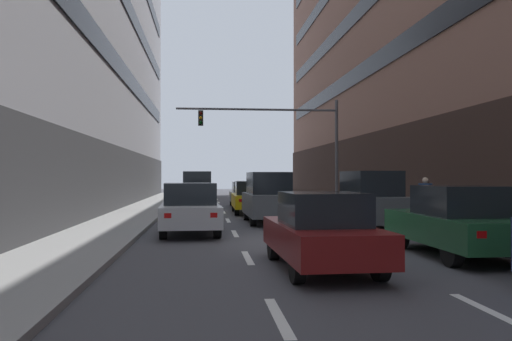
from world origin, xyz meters
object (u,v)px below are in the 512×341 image
car_driving_6 (197,189)px  car_parked_2 (371,200)px  car_driving_0 (190,209)px  car_driving_2 (321,232)px  car_driving_1 (245,194)px  car_parked_1 (457,222)px  traffic_signal_0 (287,133)px  car_driving_5 (268,198)px  taxi_driving_4 (200,189)px  taxi_driving_3 (251,197)px  pedestrian_0 (425,196)px

car_driving_6 → car_parked_2: (6.50, -13.47, -0.05)m
car_driving_0 → car_driving_2: (2.89, -6.75, -0.05)m
car_driving_1 → car_parked_1: (3.52, -20.03, 0.06)m
car_driving_0 → traffic_signal_0: traffic_signal_0 is taller
car_parked_1 → car_parked_2: 6.33m
car_driving_5 → car_driving_6: car_driving_6 is taller
car_parked_1 → car_parked_2: car_parked_2 is taller
car_driving_6 → car_parked_1: (6.50, -19.79, -0.26)m
traffic_signal_0 → car_parked_1: bearing=-85.1°
taxi_driving_4 → traffic_signal_0: bearing=-72.8°
traffic_signal_0 → taxi_driving_3: bearing=-136.2°
car_driving_5 → car_parked_2: size_ratio=0.99×
car_driving_0 → taxi_driving_4: taxi_driving_4 is taller
taxi_driving_4 → pedestrian_0: pedestrian_0 is taller
taxi_driving_4 → car_driving_6: (-0.06, -12.95, 0.29)m
car_driving_6 → pedestrian_0: 15.63m
car_driving_0 → taxi_driving_4: bearing=89.8°
car_driving_5 → car_parked_2: bearing=-38.3°
car_driving_1 → car_driving_6: car_driving_6 is taller
traffic_signal_0 → pedestrian_0: traffic_signal_0 is taller
car_driving_0 → car_parked_1: 8.48m
car_parked_2 → car_driving_2: bearing=-115.4°
car_driving_2 → pedestrian_0: (6.01, 8.27, 0.37)m
car_driving_0 → car_parked_2: bearing=8.0°
car_driving_2 → car_driving_6: size_ratio=0.94×
car_driving_5 → car_parked_1: car_driving_5 is taller
car_driving_2 → pedestrian_0: size_ratio=2.47×
taxi_driving_3 → car_driving_5: (0.22, -5.29, 0.21)m
taxi_driving_4 → car_driving_5: 23.90m
car_driving_1 → taxi_driving_3: (-0.13, -5.71, 0.05)m
car_parked_2 → car_parked_1: bearing=-90.0°
car_driving_2 → taxi_driving_3: (-0.00, 15.67, 0.04)m
taxi_driving_3 → car_driving_5: 5.30m
car_parked_1 → car_driving_1: bearing=100.0°
taxi_driving_3 → car_driving_2: bearing=-90.0°
taxi_driving_4 → car_parked_2: 27.20m
car_driving_6 → car_parked_1: size_ratio=1.01×
traffic_signal_0 → pedestrian_0: 10.76m
car_driving_5 → car_driving_6: 11.19m
car_driving_0 → car_parked_1: size_ratio=1.02×
car_driving_0 → car_driving_2: 7.34m
car_driving_5 → car_driving_1: bearing=90.5°
car_driving_2 → car_driving_0: bearing=113.1°
car_driving_1 → car_parked_2: size_ratio=0.96×
car_driving_5 → car_parked_1: (3.43, -9.04, -0.20)m
car_driving_2 → car_parked_1: (3.65, 1.35, 0.05)m
car_driving_1 → car_parked_2: car_parked_2 is taller
car_driving_6 → car_parked_2: size_ratio=1.05×
car_driving_1 → car_driving_6: 3.01m
car_parked_1 → car_driving_6: bearing=108.2°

